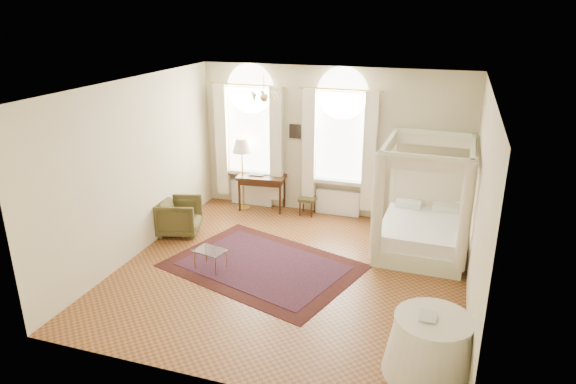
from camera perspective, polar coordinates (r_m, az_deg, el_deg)
name	(u,v)px	position (r m, az deg, el deg)	size (l,w,h in m)	color
ground	(290,272)	(9.28, 0.23, -8.88)	(6.00, 6.00, 0.00)	brown
room_walls	(290,166)	(8.51, 0.25, 2.89)	(6.00, 6.00, 6.00)	beige
window_left	(250,144)	(11.87, -4.24, 5.29)	(1.62, 0.27, 3.29)	white
window_right	(339,152)	(11.27, 5.73, 4.44)	(1.62, 0.27, 3.29)	white
chandelier	(264,96)	(9.70, -2.68, 10.60)	(0.51, 0.45, 0.50)	gold
wall_pictures	(336,133)	(11.28, 5.35, 6.59)	(2.54, 0.03, 0.39)	black
canopy_bed	(422,227)	(10.16, 14.68, -3.83)	(1.70, 2.06, 2.18)	beige
nightstand	(453,222)	(11.18, 17.82, -3.19)	(0.37, 0.34, 0.53)	#351C0E
nightstand_lamp	(459,196)	(11.01, 18.50, -0.46)	(0.31, 0.31, 0.45)	gold
writing_desk	(262,181)	(11.82, -2.93, 1.28)	(1.15, 0.68, 0.82)	#351C0E
laptop	(257,174)	(11.84, -3.51, 1.98)	(0.37, 0.24, 0.03)	black
stool	(307,200)	(11.61, 2.18, -0.92)	(0.36, 0.36, 0.42)	#403B1B
armchair	(180,216)	(10.88, -11.96, -2.67)	(0.80, 0.83, 0.75)	#453E1D
coffee_table	(210,252)	(9.34, -8.63, -6.60)	(0.63, 0.50, 0.38)	silver
floor_lamp	(242,149)	(11.69, -5.15, 4.75)	(0.43, 0.43, 1.68)	gold
oriental_rug	(263,266)	(9.49, -2.77, -8.18)	(3.84, 3.24, 0.01)	#3A120E
side_table	(431,346)	(7.05, 15.61, -16.18)	(1.20, 1.20, 0.82)	white
book	(419,315)	(6.81, 14.38, -13.09)	(0.21, 0.29, 0.03)	black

